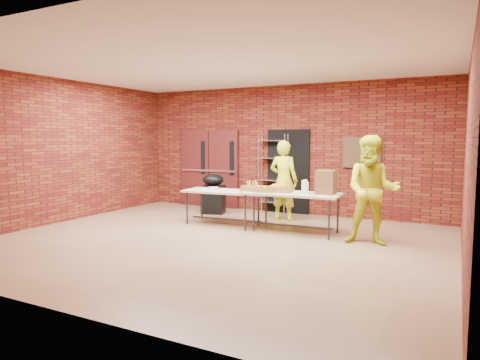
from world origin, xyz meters
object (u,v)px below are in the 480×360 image
table_left (226,193)px  coffee_dispenser (326,182)px  volunteer_man (372,190)px  table_right (291,196)px  volunteer_woman (284,180)px  covered_grill (213,194)px  wire_rack (273,174)px

table_left → coffee_dispenser: coffee_dispenser is taller
coffee_dispenser → volunteer_man: volunteer_man is taller
table_left → table_right: size_ratio=0.95×
volunteer_woman → covered_grill: bearing=2.3°
table_left → covered_grill: covered_grill is taller
table_left → coffee_dispenser: size_ratio=4.05×
covered_grill → coffee_dispenser: bearing=-35.8°
covered_grill → volunteer_woman: (1.90, -0.04, 0.42)m
wire_rack → covered_grill: bearing=-148.1°
wire_rack → table_right: 2.29m
wire_rack → table_left: size_ratio=1.06×
coffee_dispenser → volunteer_woman: volunteer_woman is taller
covered_grill → volunteer_woman: 1.95m
wire_rack → table_left: 1.93m
covered_grill → volunteer_woman: bearing=-18.3°
coffee_dispenser → volunteer_man: 1.02m
table_right → coffee_dispenser: coffee_dispenser is taller
table_right → coffee_dispenser: size_ratio=4.26×
table_right → volunteer_woman: bearing=115.2°
table_left → coffee_dispenser: 2.22m
coffee_dispenser → covered_grill: bearing=161.3°
wire_rack → covered_grill: size_ratio=1.99×
table_left → table_right: 1.51m
table_right → volunteer_man: 1.66m
wire_rack → coffee_dispenser: (1.88, -1.84, 0.04)m
table_right → covered_grill: (-2.50, 1.16, -0.23)m
wire_rack → coffee_dispenser: bearing=-43.0°
coffee_dispenser → wire_rack: bearing=135.7°
wire_rack → volunteer_woman: bearing=-51.7°
table_left → volunteer_woman: bearing=45.3°
table_left → volunteer_man: size_ratio=0.98×
covered_grill → volunteer_man: (4.12, -1.46, 0.47)m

